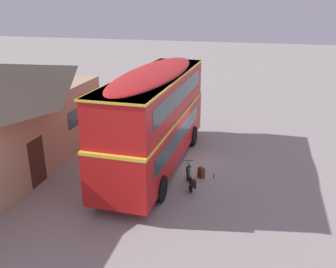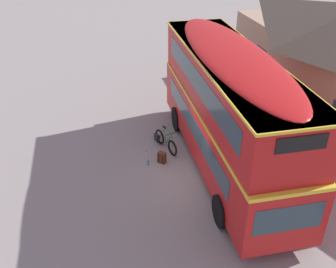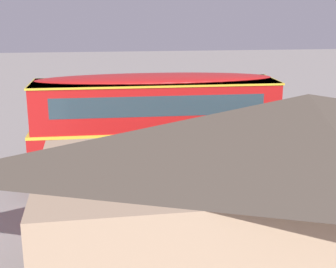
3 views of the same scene
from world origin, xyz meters
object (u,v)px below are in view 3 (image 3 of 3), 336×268
backpack_on_ground (165,161)px  water_bottle_blue_sports (163,161)px  double_decker_bus (156,126)px  water_bottle_clear_plastic (176,161)px  touring_bicycle (187,161)px

backpack_on_ground → water_bottle_blue_sports: bearing=-84.2°
double_decker_bus → water_bottle_clear_plastic: bearing=-113.5°
double_decker_bus → water_bottle_clear_plastic: (-1.27, -2.93, -2.54)m
water_bottle_clear_plastic → water_bottle_blue_sports: water_bottle_clear_plastic is taller
backpack_on_ground → touring_bicycle: bearing=161.8°
double_decker_bus → water_bottle_blue_sports: size_ratio=49.07×
backpack_on_ground → double_decker_bus: bearing=74.3°
water_bottle_clear_plastic → water_bottle_blue_sports: size_ratio=1.07×
double_decker_bus → touring_bicycle: 3.49m
touring_bicycle → backpack_on_ground: (0.99, -0.33, -0.10)m
backpack_on_ground → water_bottle_blue_sports: size_ratio=2.58×
touring_bicycle → water_bottle_blue_sports: 1.41m
double_decker_bus → touring_bicycle: double_decker_bus is taller
backpack_on_ground → water_bottle_clear_plastic: (-0.60, -0.54, -0.17)m
water_bottle_blue_sports → touring_bicycle: bearing=139.3°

